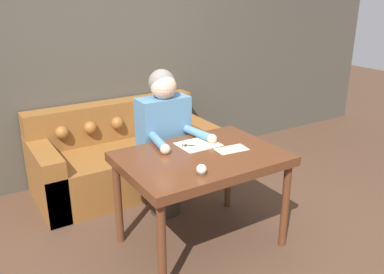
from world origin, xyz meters
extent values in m
plane|color=#4C3323|center=(0.00, 0.00, 0.00)|extent=(16.00, 16.00, 0.00)
cube|color=#474238|center=(0.00, 1.84, 1.30)|extent=(8.00, 0.06, 2.60)
cube|color=#562D19|center=(0.09, 0.10, 0.74)|extent=(1.21, 0.86, 0.07)
cylinder|color=#562D19|center=(-0.45, -0.27, 0.35)|extent=(0.06, 0.06, 0.71)
cylinder|color=#562D19|center=(0.64, -0.27, 0.35)|extent=(0.06, 0.06, 0.71)
cylinder|color=#562D19|center=(-0.45, 0.47, 0.35)|extent=(0.06, 0.06, 0.71)
cylinder|color=#562D19|center=(0.64, 0.47, 0.35)|extent=(0.06, 0.06, 0.71)
cube|color=brown|center=(0.00, 1.35, 0.22)|extent=(1.81, 0.87, 0.44)
cube|color=brown|center=(0.00, 1.68, 0.64)|extent=(1.81, 0.22, 0.40)
cube|color=brown|center=(-0.81, 1.35, 0.30)|extent=(0.20, 0.87, 0.60)
cube|color=brown|center=(0.80, 1.35, 0.30)|extent=(0.20, 0.87, 0.60)
sphere|color=brown|center=(-0.57, 1.55, 0.64)|extent=(0.13, 0.13, 0.13)
sphere|color=brown|center=(-0.29, 1.55, 0.64)|extent=(0.13, 0.13, 0.13)
sphere|color=brown|center=(0.00, 1.55, 0.64)|extent=(0.13, 0.13, 0.13)
sphere|color=brown|center=(0.28, 1.55, 0.64)|extent=(0.13, 0.13, 0.13)
sphere|color=brown|center=(0.56, 1.55, 0.64)|extent=(0.13, 0.13, 0.13)
cube|color=white|center=(0.28, 1.24, 0.44)|extent=(0.36, 0.34, 0.00)
cylinder|color=#33281E|center=(0.09, 0.69, 0.25)|extent=(0.28, 0.28, 0.50)
cube|color=teal|center=(0.09, 0.69, 0.79)|extent=(0.44, 0.22, 0.59)
sphere|color=#DBAD8E|center=(0.09, 0.67, 1.19)|extent=(0.22, 0.22, 0.22)
sphere|color=slate|center=(0.09, 0.70, 1.22)|extent=(0.22, 0.22, 0.22)
cylinder|color=teal|center=(-0.10, 0.42, 0.81)|extent=(0.12, 0.33, 0.07)
sphere|color=#DBAD8E|center=(-0.13, 0.25, 0.81)|extent=(0.08, 0.08, 0.08)
cylinder|color=teal|center=(0.27, 0.42, 0.81)|extent=(0.12, 0.33, 0.07)
sphere|color=#DBAD8E|center=(0.30, 0.25, 0.81)|extent=(0.08, 0.08, 0.08)
cube|color=beige|center=(0.19, 0.28, 0.78)|extent=(0.32, 0.26, 0.00)
cube|color=beige|center=(0.35, 0.06, 0.78)|extent=(0.26, 0.16, 0.00)
cube|color=silver|center=(0.20, 0.24, 0.78)|extent=(0.12, 0.06, 0.00)
cube|color=black|center=(0.10, 0.28, 0.78)|extent=(0.08, 0.04, 0.00)
torus|color=black|center=(0.07, 0.30, 0.78)|extent=(0.04, 0.04, 0.01)
cube|color=silver|center=(0.19, 0.22, 0.78)|extent=(0.10, 0.10, 0.00)
cube|color=black|center=(0.11, 0.30, 0.78)|extent=(0.07, 0.07, 0.00)
torus|color=black|center=(0.08, 0.33, 0.78)|extent=(0.04, 0.04, 0.01)
cylinder|color=silver|center=(0.14, 0.27, 0.78)|extent=(0.01, 0.01, 0.01)
cylinder|color=#4C3828|center=(-0.09, -0.19, 0.79)|extent=(0.06, 0.06, 0.01)
sphere|color=beige|center=(-0.09, -0.19, 0.82)|extent=(0.07, 0.07, 0.07)
camera|label=1|loc=(-1.45, -2.26, 1.95)|focal=38.00mm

